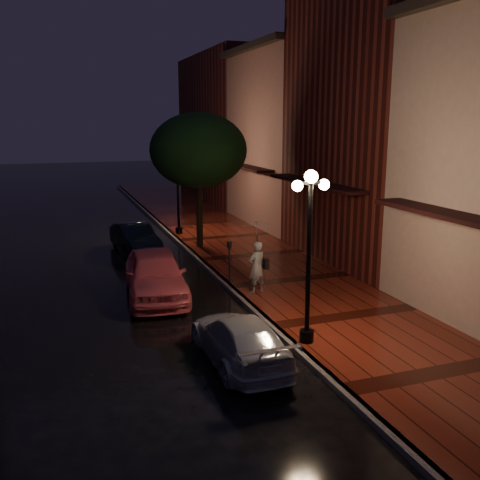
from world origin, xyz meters
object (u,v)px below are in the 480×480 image
object	(u,v)px
woman_with_umbrella	(257,246)
parking_meter	(230,257)
navy_car	(135,238)
pink_car	(155,274)
streetlamp_near	(309,247)
street_tree	(199,153)
streetlamp_far	(178,184)
silver_car	(240,339)

from	to	relation	value
woman_with_umbrella	parking_meter	size ratio (longest dim) A/B	1.65
woman_with_umbrella	navy_car	bearing A→B (deg)	-85.66
pink_car	woman_with_umbrella	xyz separation A→B (m)	(3.10, -1.02, 0.93)
streetlamp_near	street_tree	size ratio (longest dim) A/B	0.74
streetlamp_far	silver_car	bearing A→B (deg)	-97.46
street_tree	parking_meter	distance (m)	6.38
navy_car	parking_meter	size ratio (longest dim) A/B	2.67
streetlamp_near	street_tree	world-z (taller)	street_tree
parking_meter	street_tree	bearing A→B (deg)	80.27
woman_with_umbrella	streetlamp_near	bearing A→B (deg)	69.97
silver_car	woman_with_umbrella	bearing A→B (deg)	-116.59
silver_car	streetlamp_far	bearing A→B (deg)	-97.89
pink_car	silver_car	xyz separation A→B (m)	(0.98, -5.33, -0.21)
silver_car	street_tree	bearing A→B (deg)	-101.14
pink_car	parking_meter	bearing A→B (deg)	14.20
streetlamp_far	street_tree	world-z (taller)	street_tree
streetlamp_near	silver_car	size ratio (longest dim) A/B	1.11
pink_car	woman_with_umbrella	world-z (taller)	woman_with_umbrella
navy_car	woman_with_umbrella	world-z (taller)	woman_with_umbrella
navy_car	parking_meter	distance (m)	6.34
pink_car	silver_car	size ratio (longest dim) A/B	1.17
streetlamp_far	parking_meter	xyz separation A→B (m)	(-0.20, -8.49, -1.59)
streetlamp_near	woman_with_umbrella	world-z (taller)	streetlamp_near
navy_car	silver_car	world-z (taller)	navy_car
streetlamp_far	parking_meter	size ratio (longest dim) A/B	3.02
navy_car	silver_car	bearing A→B (deg)	-94.64
parking_meter	silver_car	bearing A→B (deg)	-111.11
pink_car	woman_with_umbrella	bearing A→B (deg)	-12.73
silver_car	parking_meter	size ratio (longest dim) A/B	2.73
streetlamp_far	pink_car	size ratio (longest dim) A/B	0.94
pink_car	streetlamp_far	bearing A→B (deg)	77.83
silver_car	navy_car	bearing A→B (deg)	-87.14
streetlamp_far	pink_car	world-z (taller)	streetlamp_far
streetlamp_far	pink_car	distance (m)	9.51
pink_car	navy_car	distance (m)	6.30
silver_car	woman_with_umbrella	size ratio (longest dim) A/B	1.65
street_tree	silver_car	distance (m)	11.98
pink_car	silver_car	bearing A→B (deg)	-73.98
silver_car	parking_meter	world-z (taller)	parking_meter
woman_with_umbrella	parking_meter	world-z (taller)	woman_with_umbrella
street_tree	woman_with_umbrella	size ratio (longest dim) A/B	2.46
streetlamp_near	woman_with_umbrella	bearing A→B (deg)	86.46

